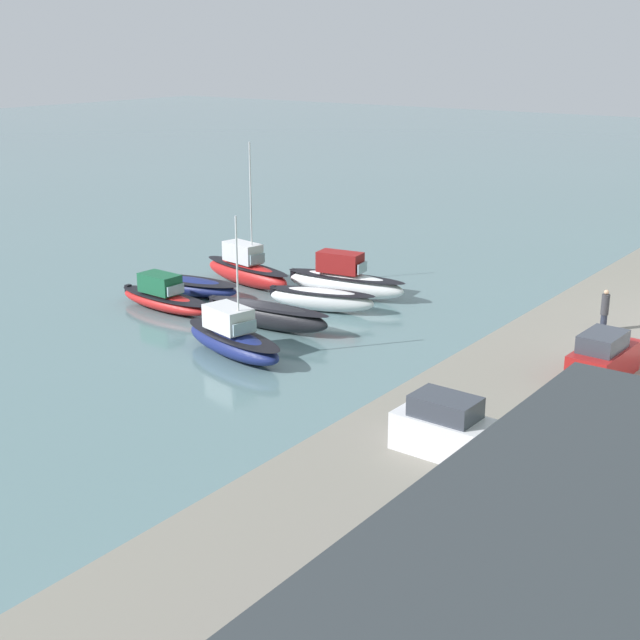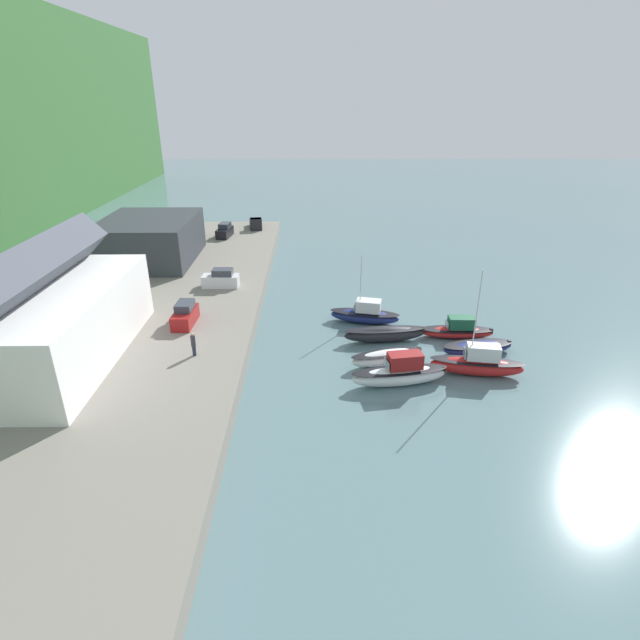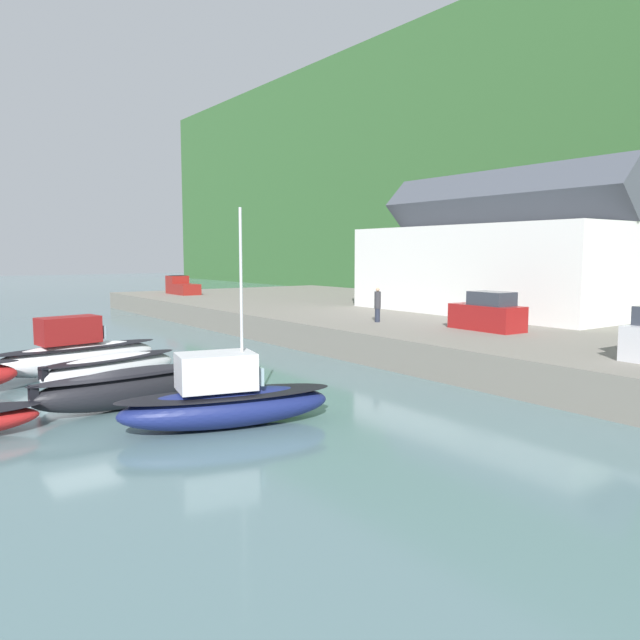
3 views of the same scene
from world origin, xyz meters
The scene contains 16 objects.
ground_plane centered at (0.00, 0.00, 0.00)m, with size 320.00×320.00×0.00m, color slate.
quay_promenade centered at (0.00, 28.51, 0.84)m, with size 90.40×26.95×1.68m.
harbor_clubhouse centered at (-5.89, 31.22, 5.35)m, with size 20.29×10.97×10.31m.
yacht_club_building centered at (22.31, 31.18, 4.50)m, with size 15.08×11.87×5.64m.
moored_boat_0 centered at (-7.98, 1.95, 1.07)m, with size 3.13×8.39×2.88m.
moored_boat_1 centered at (-4.58, 2.57, 0.74)m, with size 3.53×7.01×1.41m.
moored_boat_2 centered at (0.09, 2.14, 0.82)m, with size 2.44×8.29×1.55m.
moored_boat_3 centered at (4.67, 3.60, 0.95)m, with size 3.84×7.75×7.46m.
moored_boat_4 centered at (-6.44, -5.01, 1.06)m, with size 3.19×8.21×9.55m.
moored_boat_5 centered at (-2.49, -6.25, 0.59)m, with size 3.26×7.09×1.11m.
moored_boat_6 centered at (0.93, -5.28, 0.78)m, with size 2.36×7.44×2.20m.
parked_car_0 centered at (34.54, 23.15, 2.60)m, with size 4.40×2.34×2.16m.
parked_car_1 centered at (11.47, 19.92, 2.60)m, with size 1.89×4.24×2.16m.
parked_car_2 centered at (0.97, 21.69, 2.60)m, with size 4.26×1.96×2.16m.
pickup_truck_1 centered at (40.04, 18.77, 2.50)m, with size 4.96×2.61×1.90m.
person_on_quay centered at (-5.70, 19.42, 2.78)m, with size 0.40×0.40×2.14m.
Camera 2 is at (-43.91, 9.19, 22.03)m, focal length 28.00 mm.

